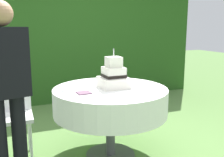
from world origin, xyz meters
The scene contains 10 objects.
ground_plane centered at (0.00, 0.00, 0.00)m, with size 20.00×20.00×0.00m, color #547A3D.
foliage_hedge centered at (0.00, 2.55, 1.19)m, with size 5.51×0.64×2.38m, color #234C19.
cake_table centered at (0.00, 0.00, 0.62)m, with size 1.21×1.21×0.76m.
wedding_cake centered at (0.05, 0.02, 0.88)m, with size 0.29×0.29×0.41m.
serving_plate_near centered at (0.44, -0.10, 0.77)m, with size 0.13×0.13×0.01m, color white.
serving_plate_far centered at (-0.45, 0.05, 0.77)m, with size 0.11×0.11×0.01m, color white.
serving_plate_left centered at (-0.28, 0.32, 0.77)m, with size 0.15×0.15×0.01m, color white.
napkin_stack centered at (-0.32, -0.10, 0.77)m, with size 0.13×0.13×0.01m, color #6B4C60.
garden_chair centered at (-0.97, 0.40, 0.54)m, with size 0.42×0.42×0.89m.
standing_person centered at (-1.02, -0.28, 0.93)m, with size 0.40×0.28×1.60m.
Camera 1 is at (-1.06, -2.49, 1.41)m, focal length 42.37 mm.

